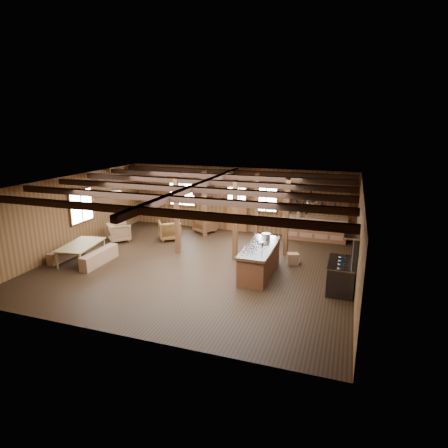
# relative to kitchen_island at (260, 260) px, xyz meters

# --- Properties ---
(room) EXTENTS (10.04, 9.04, 2.84)m
(room) POSITION_rel_kitchen_island_xyz_m (-2.14, 0.04, 0.92)
(room) COLOR black
(room) RESTS_ON ground
(ceiling_joists) EXTENTS (9.80, 8.82, 0.18)m
(ceiling_joists) POSITION_rel_kitchen_island_xyz_m (-2.14, 0.22, 2.20)
(ceiling_joists) COLOR black
(ceiling_joists) RESTS_ON ceiling
(timber_posts) EXTENTS (3.95, 2.35, 2.80)m
(timber_posts) POSITION_rel_kitchen_island_xyz_m (-1.62, 2.12, 0.92)
(timber_posts) COLOR #472D14
(timber_posts) RESTS_ON floor
(back_door) EXTENTS (1.02, 0.08, 2.15)m
(back_door) POSITION_rel_kitchen_island_xyz_m (-2.14, 4.49, 0.40)
(back_door) COLOR brown
(back_door) RESTS_ON floor
(window_back_left) EXTENTS (1.32, 0.06, 1.32)m
(window_back_left) POSITION_rel_kitchen_island_xyz_m (-4.74, 4.50, 1.12)
(window_back_left) COLOR white
(window_back_left) RESTS_ON wall_back
(window_back_right) EXTENTS (1.02, 0.06, 1.32)m
(window_back_right) POSITION_rel_kitchen_island_xyz_m (-0.84, 4.50, 1.12)
(window_back_right) COLOR white
(window_back_right) RESTS_ON wall_back
(window_left) EXTENTS (0.14, 1.24, 1.32)m
(window_left) POSITION_rel_kitchen_island_xyz_m (-7.10, 0.54, 1.12)
(window_left) COLOR white
(window_left) RESTS_ON wall_back
(notice_boards) EXTENTS (1.08, 0.03, 0.90)m
(notice_boards) POSITION_rel_kitchen_island_xyz_m (-3.64, 4.50, 1.16)
(notice_boards) COLOR silver
(notice_boards) RESTS_ON wall_back
(back_counter) EXTENTS (2.55, 0.60, 2.45)m
(back_counter) POSITION_rel_kitchen_island_xyz_m (1.26, 4.24, 0.12)
(back_counter) COLOR brown
(back_counter) RESTS_ON floor
(pendant_lamps) EXTENTS (1.86, 2.36, 0.66)m
(pendant_lamps) POSITION_rel_kitchen_island_xyz_m (-4.39, 1.04, 1.77)
(pendant_lamps) COLOR #313134
(pendant_lamps) RESTS_ON ceiling
(pot_rack) EXTENTS (0.38, 3.00, 0.41)m
(pot_rack) POSITION_rel_kitchen_island_xyz_m (1.36, 0.39, 1.81)
(pot_rack) COLOR #313134
(pot_rack) RESTS_ON ceiling
(kitchen_island) EXTENTS (0.88, 2.50, 1.20)m
(kitchen_island) POSITION_rel_kitchen_island_xyz_m (0.00, 0.00, 0.00)
(kitchen_island) COLOR brown
(kitchen_island) RESTS_ON floor
(step_stool) EXTENTS (0.50, 0.43, 0.38)m
(step_stool) POSITION_rel_kitchen_island_xyz_m (0.86, 1.23, -0.29)
(step_stool) COLOR brown
(step_stool) RESTS_ON floor
(commercial_range) EXTENTS (0.77, 1.44, 1.78)m
(commercial_range) POSITION_rel_kitchen_island_xyz_m (2.51, -0.34, 0.11)
(commercial_range) COLOR #313134
(commercial_range) RESTS_ON floor
(dining_table) EXTENTS (1.26, 1.92, 0.63)m
(dining_table) POSITION_rel_kitchen_island_xyz_m (-6.04, -0.87, -0.16)
(dining_table) COLOR olive
(dining_table) RESTS_ON floor
(bench_wall) EXTENTS (0.28, 1.48, 0.41)m
(bench_wall) POSITION_rel_kitchen_island_xyz_m (-6.79, -0.87, -0.27)
(bench_wall) COLOR brown
(bench_wall) RESTS_ON floor
(bench_aisle) EXTENTS (0.32, 1.71, 0.47)m
(bench_aisle) POSITION_rel_kitchen_island_xyz_m (-5.35, -0.87, -0.24)
(bench_aisle) COLOR brown
(bench_aisle) RESTS_ON floor
(armchair_a) EXTENTS (1.16, 1.17, 0.77)m
(armchair_a) POSITION_rel_kitchen_island_xyz_m (-4.37, 2.41, -0.09)
(armchair_a) COLOR brown
(armchair_a) RESTS_ON floor
(armchair_b) EXTENTS (1.08, 1.09, 0.74)m
(armchair_b) POSITION_rel_kitchen_island_xyz_m (-3.38, 3.84, -0.11)
(armchair_b) COLOR brown
(armchair_b) RESTS_ON floor
(armchair_c) EXTENTS (1.14, 1.14, 0.75)m
(armchair_c) POSITION_rel_kitchen_island_xyz_m (-6.20, 1.54, -0.11)
(armchair_c) COLOR brown
(armchair_c) RESTS_ON floor
(counter_pot) EXTENTS (0.29, 0.29, 0.17)m
(counter_pot) POSITION_rel_kitchen_island_xyz_m (-0.00, 0.84, 0.55)
(counter_pot) COLOR silver
(counter_pot) RESTS_ON kitchen_island
(bowl) EXTENTS (0.33, 0.33, 0.07)m
(bowl) POSITION_rel_kitchen_island_xyz_m (-0.06, 0.25, 0.49)
(bowl) COLOR silver
(bowl) RESTS_ON kitchen_island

